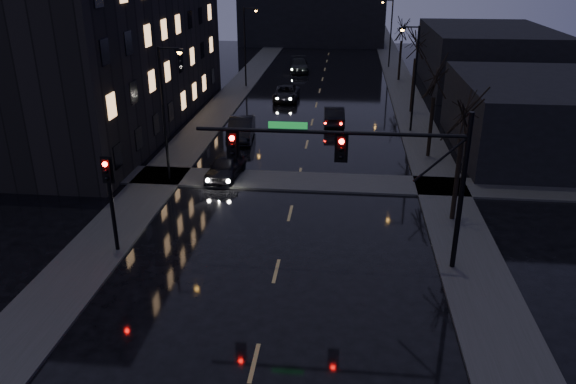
% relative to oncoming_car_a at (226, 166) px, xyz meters
% --- Properties ---
extents(sidewalk_left, '(3.00, 140.00, 0.12)m').
position_rel_oncoming_car_a_xyz_m(sidewalk_left, '(-4.04, 16.20, -0.68)').
color(sidewalk_left, '#2D2D2B').
rests_on(sidewalk_left, ground).
extents(sidewalk_right, '(3.00, 140.00, 0.12)m').
position_rel_oncoming_car_a_xyz_m(sidewalk_right, '(12.96, 16.20, -0.68)').
color(sidewalk_right, '#2D2D2B').
rests_on(sidewalk_right, ground).
extents(sidewalk_cross, '(40.00, 3.00, 0.12)m').
position_rel_oncoming_car_a_xyz_m(sidewalk_cross, '(4.46, -0.30, -0.68)').
color(sidewalk_cross, '#2D2D2B').
rests_on(sidewalk_cross, ground).
extents(apartment_block, '(12.00, 30.00, 12.00)m').
position_rel_oncoming_car_a_xyz_m(apartment_block, '(-12.04, 11.20, 5.26)').
color(apartment_block, black).
rests_on(apartment_block, ground).
extents(commercial_right_near, '(10.00, 14.00, 5.00)m').
position_rel_oncoming_car_a_xyz_m(commercial_right_near, '(19.96, 7.20, 1.76)').
color(commercial_right_near, black).
rests_on(commercial_right_near, ground).
extents(commercial_right_far, '(12.00, 18.00, 6.00)m').
position_rel_oncoming_car_a_xyz_m(commercial_right_far, '(21.46, 29.20, 2.26)').
color(commercial_right_far, black).
rests_on(commercial_right_far, ground).
extents(far_block, '(22.00, 10.00, 8.00)m').
position_rel_oncoming_car_a_xyz_m(far_block, '(1.46, 59.20, 3.26)').
color(far_block, black).
rests_on(far_block, ground).
extents(signal_mast, '(11.11, 0.41, 7.00)m').
position_rel_oncoming_car_a_xyz_m(signal_mast, '(8.31, -9.81, 4.13)').
color(signal_mast, black).
rests_on(signal_mast, ground).
extents(signal_pole_left, '(0.35, 0.41, 4.53)m').
position_rel_oncoming_car_a_xyz_m(signal_pole_left, '(-3.04, -9.81, 2.27)').
color(signal_pole_left, black).
rests_on(signal_pole_left, ground).
extents(tree_near, '(3.52, 3.52, 8.08)m').
position_rel_oncoming_car_a_xyz_m(tree_near, '(12.86, -4.80, 5.48)').
color(tree_near, black).
rests_on(tree_near, ground).
extents(tree_mid_a, '(3.30, 3.30, 7.58)m').
position_rel_oncoming_car_a_xyz_m(tree_mid_a, '(12.86, 5.20, 5.08)').
color(tree_mid_a, black).
rests_on(tree_mid_a, ground).
extents(tree_mid_b, '(3.74, 3.74, 8.59)m').
position_rel_oncoming_car_a_xyz_m(tree_mid_b, '(12.86, 17.20, 5.87)').
color(tree_mid_b, black).
rests_on(tree_mid_b, ground).
extents(tree_far, '(3.43, 3.43, 7.88)m').
position_rel_oncoming_car_a_xyz_m(tree_far, '(12.86, 31.20, 5.32)').
color(tree_far, black).
rests_on(tree_far, ground).
extents(streetlight_l_near, '(1.53, 0.28, 8.00)m').
position_rel_oncoming_car_a_xyz_m(streetlight_l_near, '(-3.12, -0.80, 4.03)').
color(streetlight_l_near, black).
rests_on(streetlight_l_near, ground).
extents(streetlight_l_far, '(1.53, 0.28, 8.00)m').
position_rel_oncoming_car_a_xyz_m(streetlight_l_far, '(-3.12, 26.20, 4.03)').
color(streetlight_l_far, black).
rests_on(streetlight_l_far, ground).
extents(streetlight_r_mid, '(1.53, 0.28, 8.00)m').
position_rel_oncoming_car_a_xyz_m(streetlight_r_mid, '(12.04, 11.20, 4.03)').
color(streetlight_r_mid, black).
rests_on(streetlight_r_mid, ground).
extents(streetlight_r_far, '(1.53, 0.28, 8.00)m').
position_rel_oncoming_car_a_xyz_m(streetlight_r_far, '(12.04, 39.20, 4.03)').
color(streetlight_r_far, black).
rests_on(streetlight_r_far, ground).
extents(oncoming_car_a, '(2.15, 4.50, 1.48)m').
position_rel_oncoming_car_a_xyz_m(oncoming_car_a, '(0.00, 0.00, 0.00)').
color(oncoming_car_a, black).
rests_on(oncoming_car_a, ground).
extents(oncoming_car_b, '(2.13, 5.10, 1.64)m').
position_rel_oncoming_car_a_xyz_m(oncoming_car_b, '(-0.48, 7.85, 0.08)').
color(oncoming_car_b, black).
rests_on(oncoming_car_b, ground).
extents(oncoming_car_c, '(2.31, 4.94, 1.37)m').
position_rel_oncoming_car_a_xyz_m(oncoming_car_c, '(1.51, 20.71, -0.06)').
color(oncoming_car_c, black).
rests_on(oncoming_car_c, ground).
extents(oncoming_car_d, '(2.81, 5.58, 1.55)m').
position_rel_oncoming_car_a_xyz_m(oncoming_car_d, '(1.46, 35.49, 0.04)').
color(oncoming_car_d, black).
rests_on(oncoming_car_d, ground).
extents(lead_car, '(1.85, 4.64, 1.50)m').
position_rel_oncoming_car_a_xyz_m(lead_car, '(6.26, 12.66, 0.01)').
color(lead_car, black).
rests_on(lead_car, ground).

